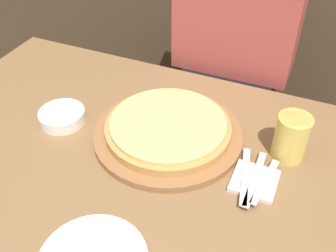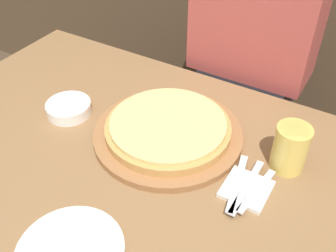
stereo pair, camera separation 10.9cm
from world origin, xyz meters
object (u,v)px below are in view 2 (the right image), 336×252
side_bowl (69,108)px  fork (237,183)px  pizza_on_board (168,130)px  spoon (257,191)px  beer_glass (291,146)px  dinner_plate (70,252)px  diner_person (247,84)px  dinner_knife (247,187)px

side_bowl → fork: bearing=-1.6°
side_bowl → pizza_on_board: bearing=10.5°
spoon → pizza_on_board: bearing=165.8°
beer_glass → side_bowl: 0.65m
pizza_on_board → dinner_plate: (0.01, -0.43, -0.02)m
spoon → fork: bearing=180.0°
dinner_plate → spoon: size_ratio=1.37×
pizza_on_board → diner_person: (0.05, 0.49, -0.11)m
dinner_knife → diner_person: (-0.21, 0.56, -0.10)m
fork → diner_person: size_ratio=0.15×
fork → spoon: same height
dinner_knife → pizza_on_board: bearing=164.5°
fork → dinner_plate: bearing=-122.7°
beer_glass → dinner_plate: size_ratio=0.55×
dinner_knife → spoon: same height
beer_glass → dinner_knife: beer_glass is taller
beer_glass → side_bowl: beer_glass is taller
fork → spoon: bearing=0.0°
beer_glass → dinner_plate: 0.58m
fork → pizza_on_board: bearing=163.0°
pizza_on_board → dinner_plate: pizza_on_board is taller
pizza_on_board → dinner_knife: bearing=-15.5°
beer_glass → side_bowl: bearing=-169.6°
pizza_on_board → diner_person: size_ratio=0.32×
beer_glass → diner_person: (-0.27, 0.43, -0.15)m
pizza_on_board → dinner_plate: 0.43m
pizza_on_board → beer_glass: (0.32, 0.06, 0.04)m
pizza_on_board → fork: 0.25m
side_bowl → diner_person: bearing=56.2°
fork → spoon: 0.05m
beer_glass → pizza_on_board: bearing=-169.7°
dinner_plate → fork: dinner_plate is taller
dinner_plate → dinner_knife: (0.25, 0.35, 0.01)m
dinner_knife → spoon: 0.03m
pizza_on_board → diner_person: diner_person is taller
pizza_on_board → fork: pizza_on_board is taller
dinner_knife → side_bowl: bearing=178.5°
dinner_knife → spoon: (0.03, 0.00, 0.00)m
diner_person → dinner_knife: bearing=-69.3°
spoon → diner_person: size_ratio=0.13×
fork → diner_person: 0.60m
dinner_plate → side_bowl: side_bowl is taller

